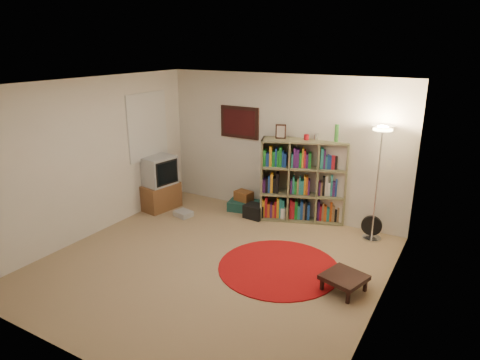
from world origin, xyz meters
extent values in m
cube|color=#927755|center=(0.00, 0.00, -0.01)|extent=(4.50, 4.50, 0.02)
cube|color=white|center=(0.00, 0.00, 2.51)|extent=(4.50, 4.50, 0.02)
cube|color=beige|center=(0.00, 2.26, 1.25)|extent=(4.50, 0.02, 2.50)
cube|color=beige|center=(0.00, -2.26, 1.25)|extent=(4.50, 0.02, 2.50)
cube|color=beige|center=(-2.26, 0.00, 1.25)|extent=(0.02, 4.50, 2.50)
cube|color=beige|center=(2.26, 0.00, 1.25)|extent=(0.02, 4.50, 2.50)
cube|color=black|center=(-0.85, 2.23, 1.60)|extent=(0.78, 0.04, 0.58)
cube|color=#470E10|center=(-0.85, 2.21, 1.60)|extent=(0.66, 0.01, 0.46)
cube|color=white|center=(-2.23, 1.30, 1.55)|extent=(0.03, 1.00, 1.20)
cube|color=beige|center=(1.85, 2.24, 1.20)|extent=(0.08, 0.01, 0.12)
cube|color=#6F6B4A|center=(0.47, 2.13, 0.02)|extent=(1.49, 0.89, 0.03)
cube|color=#6F6B4A|center=(0.47, 2.13, 1.42)|extent=(1.49, 0.89, 0.03)
cube|color=#6F6B4A|center=(-0.19, 1.89, 0.72)|extent=(0.17, 0.40, 1.44)
cube|color=#6F6B4A|center=(1.13, 2.38, 0.72)|extent=(0.17, 0.40, 1.44)
cube|color=#6F6B4A|center=(0.40, 2.32, 0.72)|extent=(1.36, 0.52, 1.44)
cube|color=#6F6B4A|center=(0.25, 2.05, 0.72)|extent=(0.17, 0.38, 1.38)
cube|color=#6F6B4A|center=(0.70, 2.22, 0.72)|extent=(0.17, 0.38, 1.38)
cube|color=#6F6B4A|center=(0.47, 2.13, 0.48)|extent=(1.43, 0.85, 0.03)
cube|color=#6F6B4A|center=(0.47, 2.13, 0.96)|extent=(1.43, 0.85, 0.03)
cube|color=gold|center=(-0.14, 1.86, 0.19)|extent=(0.10, 0.17, 0.31)
cube|color=#A71725|center=(-0.09, 1.88, 0.22)|extent=(0.10, 0.17, 0.37)
cube|color=#BF5017|center=(-0.05, 1.89, 0.16)|extent=(0.10, 0.17, 0.25)
cube|color=#41175F|center=(-0.01, 1.91, 0.16)|extent=(0.09, 0.17, 0.25)
cube|color=#BF5017|center=(0.03, 1.92, 0.15)|extent=(0.09, 0.17, 0.23)
cube|color=#A71725|center=(0.06, 1.94, 0.19)|extent=(0.09, 0.17, 0.31)
cube|color=gold|center=(0.10, 1.95, 0.22)|extent=(0.09, 0.17, 0.36)
cube|color=teal|center=(0.14, 1.97, 0.22)|extent=(0.10, 0.17, 0.37)
cube|color=teal|center=(0.19, 1.98, 0.20)|extent=(0.10, 0.17, 0.34)
cube|color=#41175F|center=(-0.14, 1.86, 0.62)|extent=(0.10, 0.17, 0.23)
cube|color=black|center=(-0.09, 1.88, 0.63)|extent=(0.10, 0.17, 0.25)
cube|color=navy|center=(-0.05, 1.89, 0.65)|extent=(0.09, 0.17, 0.30)
cube|color=gold|center=(-0.01, 1.91, 0.67)|extent=(0.10, 0.17, 0.34)
cube|color=black|center=(0.03, 1.92, 0.63)|extent=(0.10, 0.17, 0.26)
cube|color=black|center=(0.08, 1.94, 0.68)|extent=(0.10, 0.17, 0.36)
cube|color=#177726|center=(-0.14, 1.86, 1.11)|extent=(0.10, 0.17, 0.29)
cube|color=navy|center=(-0.09, 1.88, 1.08)|extent=(0.11, 0.17, 0.24)
cube|color=gold|center=(-0.04, 1.90, 1.14)|extent=(0.10, 0.17, 0.36)
cube|color=#177726|center=(0.01, 1.91, 1.10)|extent=(0.10, 0.17, 0.27)
cube|color=navy|center=(0.05, 1.93, 1.13)|extent=(0.08, 0.16, 0.33)
cube|color=#177726|center=(0.08, 1.94, 1.11)|extent=(0.08, 0.16, 0.30)
cube|color=#177726|center=(0.12, 1.96, 1.14)|extent=(0.10, 0.17, 0.35)
cube|color=navy|center=(0.15, 1.97, 1.11)|extent=(0.08, 0.16, 0.28)
cube|color=navy|center=(0.19, 1.98, 1.08)|extent=(0.10, 0.17, 0.24)
cube|color=#A71725|center=(0.31, 2.03, 0.21)|extent=(0.10, 0.17, 0.35)
cube|color=#A71725|center=(0.35, 2.04, 0.20)|extent=(0.10, 0.17, 0.32)
cube|color=#177726|center=(0.40, 2.06, 0.20)|extent=(0.10, 0.17, 0.33)
cube|color=teal|center=(0.44, 2.08, 0.16)|extent=(0.10, 0.17, 0.25)
cube|color=navy|center=(0.49, 2.09, 0.20)|extent=(0.10, 0.17, 0.33)
cube|color=#836647|center=(0.53, 2.11, 0.18)|extent=(0.08, 0.16, 0.29)
cube|color=black|center=(0.56, 2.12, 0.20)|extent=(0.09, 0.17, 0.33)
cube|color=navy|center=(0.60, 2.14, 0.18)|extent=(0.10, 0.17, 0.28)
cube|color=#41175F|center=(0.30, 2.03, 0.62)|extent=(0.09, 0.16, 0.25)
cube|color=teal|center=(0.34, 2.04, 0.65)|extent=(0.09, 0.17, 0.30)
cube|color=#177726|center=(0.37, 2.05, 0.62)|extent=(0.09, 0.17, 0.23)
cube|color=#836647|center=(0.41, 2.06, 0.64)|extent=(0.09, 0.16, 0.27)
cube|color=teal|center=(0.44, 2.08, 0.65)|extent=(0.08, 0.16, 0.30)
cube|color=teal|center=(0.48, 2.09, 0.62)|extent=(0.11, 0.17, 0.24)
cube|color=gold|center=(0.52, 2.11, 0.66)|extent=(0.08, 0.16, 0.32)
cube|color=#BF5017|center=(0.55, 2.12, 0.66)|extent=(0.09, 0.17, 0.32)
cube|color=#41175F|center=(0.59, 2.13, 0.63)|extent=(0.08, 0.16, 0.26)
cube|color=teal|center=(0.30, 2.03, 1.09)|extent=(0.08, 0.16, 0.25)
cube|color=#41175F|center=(0.34, 2.04, 1.13)|extent=(0.10, 0.17, 0.34)
cube|color=#41175F|center=(0.39, 2.06, 1.13)|extent=(0.10, 0.17, 0.32)
cube|color=#177726|center=(0.43, 2.07, 1.10)|extent=(0.09, 0.17, 0.27)
cube|color=gold|center=(0.47, 2.09, 1.14)|extent=(0.08, 0.16, 0.35)
cube|color=#A71725|center=(0.50, 2.10, 1.12)|extent=(0.09, 0.17, 0.31)
cube|color=#41175F|center=(0.54, 2.11, 1.09)|extent=(0.09, 0.17, 0.25)
cube|color=#177726|center=(0.58, 2.13, 1.10)|extent=(0.10, 0.17, 0.27)
cube|color=#41175F|center=(0.76, 2.19, 0.21)|extent=(0.09, 0.17, 0.35)
cube|color=#A71725|center=(0.80, 2.21, 0.17)|extent=(0.09, 0.17, 0.27)
cube|color=#836647|center=(0.83, 2.22, 0.19)|extent=(0.08, 0.16, 0.31)
cube|color=#BF5017|center=(0.87, 2.24, 0.18)|extent=(0.10, 0.17, 0.28)
cube|color=teal|center=(0.91, 2.25, 0.16)|extent=(0.10, 0.17, 0.24)
cube|color=#BF5017|center=(0.96, 2.27, 0.21)|extent=(0.09, 0.17, 0.34)
cube|color=#836647|center=(1.00, 2.28, 0.18)|extent=(0.09, 0.17, 0.29)
cube|color=black|center=(1.04, 2.30, 0.15)|extent=(0.09, 0.17, 0.23)
cube|color=#836647|center=(1.07, 2.31, 0.17)|extent=(0.09, 0.17, 0.27)
cube|color=#41175F|center=(0.75, 2.19, 0.62)|extent=(0.09, 0.16, 0.24)
cube|color=#836647|center=(0.79, 2.21, 0.62)|extent=(0.08, 0.16, 0.24)
cube|color=black|center=(0.82, 2.22, 0.66)|extent=(0.09, 0.17, 0.33)
cube|color=silver|center=(0.86, 2.23, 0.68)|extent=(0.09, 0.17, 0.35)
cube|color=silver|center=(0.90, 2.25, 0.62)|extent=(0.10, 0.17, 0.23)
cube|color=teal|center=(0.94, 2.26, 0.68)|extent=(0.09, 0.17, 0.37)
cube|color=#41175F|center=(0.98, 2.28, 0.63)|extent=(0.09, 0.17, 0.27)
cube|color=navy|center=(1.01, 2.29, 0.65)|extent=(0.09, 0.17, 0.31)
cube|color=teal|center=(0.76, 2.20, 1.14)|extent=(0.10, 0.17, 0.36)
cube|color=#41175F|center=(0.81, 2.21, 1.13)|extent=(0.09, 0.16, 0.33)
cube|color=teal|center=(0.84, 2.22, 1.08)|extent=(0.08, 0.16, 0.23)
cube|color=navy|center=(0.87, 2.24, 1.09)|extent=(0.09, 0.16, 0.25)
cube|color=navy|center=(0.90, 2.25, 1.08)|extent=(0.09, 0.16, 0.24)
cube|color=#A71725|center=(0.94, 2.26, 1.09)|extent=(0.11, 0.17, 0.24)
cube|color=black|center=(0.98, 2.28, 1.08)|extent=(0.09, 0.17, 0.24)
cube|color=black|center=(0.08, 2.01, 1.56)|extent=(0.17, 0.08, 0.25)
cube|color=gray|center=(0.09, 1.99, 1.56)|extent=(0.13, 0.06, 0.20)
cylinder|color=maroon|center=(0.49, 2.14, 1.49)|extent=(0.11, 0.11, 0.09)
cylinder|color=silver|center=(0.65, 2.20, 1.50)|extent=(0.09, 0.09, 0.11)
cylinder|color=#3D9138|center=(0.97, 2.27, 1.58)|extent=(0.11, 0.11, 0.29)
cylinder|color=#3D9138|center=(1.04, 2.38, 1.58)|extent=(0.11, 0.11, 0.29)
cylinder|color=silver|center=(1.75, 1.95, 0.01)|extent=(0.34, 0.34, 0.03)
cylinder|color=silver|center=(1.75, 1.95, 0.88)|extent=(0.03, 0.03, 1.71)
cone|color=silver|center=(1.75, 1.95, 1.77)|extent=(0.40, 0.40, 0.14)
cylinder|color=#FFD88C|center=(1.75, 1.95, 1.77)|extent=(0.32, 0.32, 0.02)
cylinder|color=black|center=(1.72, 2.01, 0.01)|extent=(0.20, 0.20, 0.03)
cylinder|color=black|center=(1.72, 2.01, 0.09)|extent=(0.04, 0.04, 0.13)
cylinder|color=black|center=(1.72, 1.99, 0.21)|extent=(0.33, 0.12, 0.32)
cube|color=brown|center=(-2.05, 1.30, 0.24)|extent=(0.59, 0.76, 0.48)
cube|color=#A7A7AB|center=(-2.05, 1.30, 0.74)|extent=(0.57, 0.65, 0.53)
cube|color=black|center=(-1.81, 1.26, 0.74)|extent=(0.10, 0.49, 0.44)
cube|color=black|center=(-1.80, 1.26, 0.74)|extent=(0.08, 0.44, 0.38)
cube|color=#A7A7AB|center=(-1.42, 1.19, 0.05)|extent=(0.34, 0.30, 0.10)
cube|color=#153B35|center=(-0.62, 2.00, 0.09)|extent=(0.62, 0.47, 0.18)
cube|color=brown|center=(-0.64, 2.03, 0.27)|extent=(0.35, 0.28, 0.18)
cube|color=black|center=(-0.28, 1.79, 0.12)|extent=(0.37, 0.32, 0.24)
cylinder|color=white|center=(0.20, 1.94, 0.11)|extent=(0.13, 0.13, 0.23)
cylinder|color=maroon|center=(0.86, 0.36, 0.01)|extent=(1.69, 1.69, 0.02)
cube|color=black|center=(1.81, 0.25, 0.19)|extent=(0.60, 0.60, 0.06)
cube|color=black|center=(1.57, 0.12, 0.09)|extent=(0.05, 0.05, 0.17)
cube|color=black|center=(1.94, 0.01, 0.09)|extent=(0.05, 0.05, 0.17)
cube|color=black|center=(1.68, 0.49, 0.09)|extent=(0.05, 0.05, 0.17)
cube|color=black|center=(2.05, 0.38, 0.09)|extent=(0.05, 0.05, 0.17)
camera|label=1|loc=(3.04, -4.48, 3.00)|focal=32.00mm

